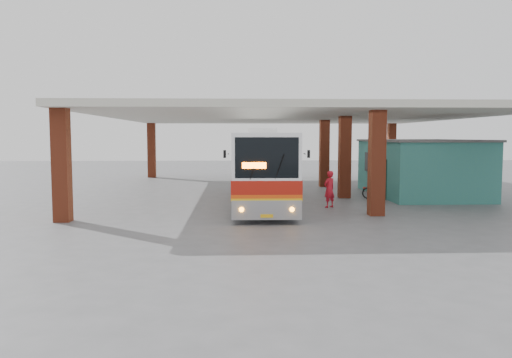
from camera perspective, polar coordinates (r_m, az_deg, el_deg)
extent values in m
plane|color=#515154|center=(23.75, 4.52, -3.06)|extent=(90.00, 90.00, 0.00)
cube|color=#9D3C22|center=(21.21, 13.64, 1.77)|extent=(0.60, 0.60, 4.35)
cube|color=#9D3C22|center=(27.02, 10.09, 2.47)|extent=(0.60, 0.60, 4.35)
cube|color=#9D3C22|center=(32.90, 7.81, 2.91)|extent=(0.60, 0.60, 4.35)
cube|color=#9D3C22|center=(20.46, -21.34, 1.47)|extent=(0.60, 0.60, 4.35)
cube|color=#9D3C22|center=(40.89, -11.84, 3.23)|extent=(0.60, 0.60, 4.35)
cube|color=#9D3C22|center=(42.37, 15.21, 3.21)|extent=(0.60, 0.60, 4.35)
cube|color=beige|center=(30.06, 4.00, 7.20)|extent=(21.00, 23.00, 0.30)
cube|color=#2F7574|center=(29.31, 18.26, 1.16)|extent=(5.00, 8.00, 3.00)
cube|color=#525252|center=(29.26, 18.34, 4.19)|extent=(5.20, 8.20, 0.12)
cube|color=#12322B|center=(27.11, 14.38, 0.02)|extent=(0.08, 0.95, 2.10)
cube|color=black|center=(29.94, 12.74, 1.93)|extent=(0.08, 1.20, 1.00)
cube|color=black|center=(29.93, 12.68, 1.93)|extent=(0.04, 1.30, 1.10)
cube|color=white|center=(24.40, 0.59, 1.80)|extent=(2.85, 12.45, 2.89)
cube|color=white|center=(23.33, 0.68, 5.46)|extent=(1.31, 3.12, 0.26)
cube|color=gray|center=(18.55, 1.21, -3.50)|extent=(2.61, 0.47, 0.72)
cube|color=#AF170C|center=(24.44, 0.59, 0.47)|extent=(2.89, 12.45, 0.52)
cube|color=#E8490C|center=(24.46, 0.59, -0.29)|extent=(2.89, 12.45, 0.13)
cube|color=yellow|center=(24.47, 0.59, -0.57)|extent=(2.89, 12.45, 0.10)
cube|color=black|center=(18.23, 1.24, 2.45)|extent=(2.33, 0.15, 1.50)
cube|color=black|center=(25.19, -2.43, 3.06)|extent=(0.25, 9.29, 0.93)
cube|color=black|center=(25.28, 3.48, 3.06)|extent=(0.25, 9.29, 0.93)
cube|color=#FF5905|center=(18.17, -0.22, 1.56)|extent=(0.88, 0.07, 0.23)
sphere|color=orange|center=(18.32, -1.67, -3.51)|extent=(0.19, 0.19, 0.19)
sphere|color=orange|center=(18.40, 4.14, -3.49)|extent=(0.19, 0.19, 0.19)
cube|color=yellow|center=(18.36, 1.24, -4.24)|extent=(0.47, 0.04, 0.12)
cylinder|color=black|center=(20.20, -2.15, -2.97)|extent=(0.35, 1.04, 1.03)
cylinder|color=black|center=(20.29, 4.14, -2.94)|extent=(0.35, 1.04, 1.03)
cylinder|color=black|center=(28.10, -1.92, -0.76)|extent=(0.35, 1.04, 1.03)
cylinder|color=black|center=(28.17, 2.60, -0.75)|extent=(0.35, 1.04, 1.03)
cylinder|color=black|center=(29.44, -1.89, -0.50)|extent=(0.35, 1.04, 1.03)
cylinder|color=black|center=(29.50, 2.43, -0.49)|extent=(0.35, 1.04, 1.03)
imported|color=black|center=(26.84, 13.94, -1.26)|extent=(1.89, 1.19, 0.94)
imported|color=red|center=(23.27, 8.38, -1.16)|extent=(0.74, 0.68, 1.70)
cube|color=red|center=(30.45, 12.52, -0.99)|extent=(0.46, 0.46, 0.06)
cube|color=red|center=(30.45, 12.86, -0.49)|extent=(0.10, 0.42, 0.59)
cylinder|color=black|center=(30.28, 12.24, -1.26)|extent=(0.03, 0.03, 0.20)
cylinder|color=black|center=(30.33, 12.87, -1.26)|extent=(0.03, 0.03, 0.20)
cylinder|color=black|center=(30.61, 12.16, -1.19)|extent=(0.03, 0.03, 0.20)
cylinder|color=black|center=(30.65, 12.78, -1.19)|extent=(0.03, 0.03, 0.20)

